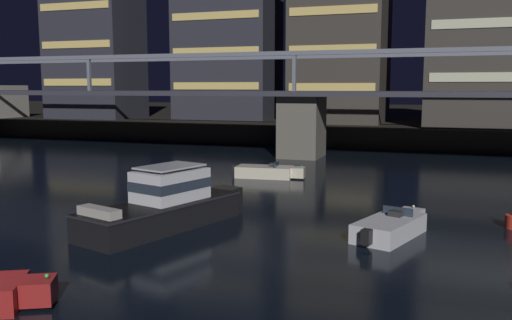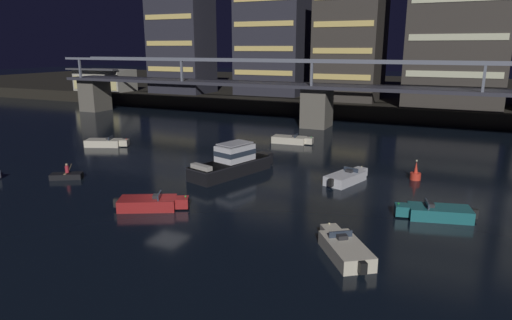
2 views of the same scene
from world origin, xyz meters
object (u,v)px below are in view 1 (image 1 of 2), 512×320
(river_bridge, at_px, (302,108))
(cabin_cruiser_near_left, at_px, (166,204))
(tower_west_tall, at_px, (228,35))
(tower_west_low, at_px, (94,27))
(tower_east_tall, at_px, (498,3))
(tower_central, at_px, (342,34))
(speedboat_mid_left, at_px, (267,172))
(speedboat_far_left, at_px, (391,227))

(river_bridge, height_order, cabin_cruiser_near_left, river_bridge)
(tower_west_tall, relative_size, cabin_cruiser_near_left, 2.37)
(tower_west_low, bearing_deg, tower_east_tall, -0.32)
(tower_west_tall, distance_m, tower_central, 15.52)
(tower_central, bearing_deg, tower_east_tall, -8.78)
(tower_central, xyz_separation_m, speedboat_mid_left, (0.28, -30.19, -12.30))
(tower_west_low, xyz_separation_m, tower_central, (33.12, 2.31, -1.62))
(speedboat_mid_left, bearing_deg, tower_east_tall, 59.11)
(tower_central, bearing_deg, speedboat_mid_left, -89.46)
(river_bridge, xyz_separation_m, tower_east_tall, (17.07, 15.52, 10.65))
(tower_west_tall, bearing_deg, river_bridge, -52.83)
(river_bridge, bearing_deg, speedboat_mid_left, -87.35)
(tower_east_tall, relative_size, speedboat_mid_left, 5.00)
(speedboat_mid_left, bearing_deg, river_bridge, 92.65)
(tower_west_tall, distance_m, speedboat_mid_left, 37.86)
(speedboat_mid_left, relative_size, speedboat_far_left, 1.02)
(speedboat_far_left, bearing_deg, tower_west_tall, 119.45)
(tower_west_tall, height_order, speedboat_far_left, tower_west_tall)
(tower_west_tall, relative_size, tower_east_tall, 0.85)
(cabin_cruiser_near_left, distance_m, speedboat_mid_left, 14.58)
(tower_west_low, distance_m, tower_east_tall, 49.92)
(cabin_cruiser_near_left, relative_size, speedboat_mid_left, 1.79)
(tower_central, height_order, speedboat_far_left, tower_central)
(tower_west_tall, bearing_deg, cabin_cruiser_near_left, -71.60)
(river_bridge, distance_m, speedboat_far_left, 27.29)
(tower_west_tall, distance_m, cabin_cruiser_near_left, 50.56)
(tower_east_tall, height_order, speedboat_far_left, tower_east_tall)
(tower_west_tall, height_order, speedboat_mid_left, tower_west_tall)
(tower_west_low, bearing_deg, river_bridge, -25.69)
(river_bridge, relative_size, tower_central, 4.13)
(tower_west_low, distance_m, speedboat_far_left, 60.92)
(tower_west_tall, xyz_separation_m, speedboat_far_left, (25.36, -44.92, -12.72))
(tower_central, distance_m, tower_east_tall, 17.16)
(tower_east_tall, bearing_deg, speedboat_far_left, -99.59)
(tower_west_tall, height_order, tower_east_tall, tower_east_tall)
(cabin_cruiser_near_left, height_order, speedboat_far_left, cabin_cruiser_near_left)
(tower_west_low, bearing_deg, cabin_cruiser_near_left, -51.95)
(tower_west_low, distance_m, cabin_cruiser_near_left, 55.50)
(river_bridge, relative_size, tower_west_low, 3.59)
(cabin_cruiser_near_left, bearing_deg, tower_central, 90.12)
(tower_central, distance_m, speedboat_mid_left, 32.60)
(river_bridge, distance_m, tower_west_low, 37.76)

